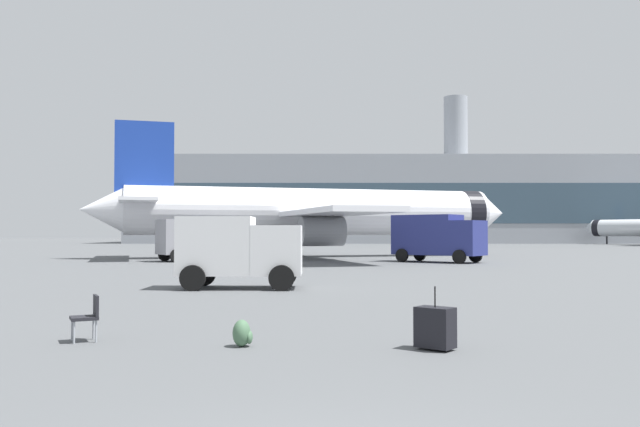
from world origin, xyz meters
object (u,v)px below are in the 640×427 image
Objects in this scene: airplane_at_gate at (314,212)px; safety_cone_mid at (424,251)px; cargo_van at (241,248)px; gate_chair at (91,315)px; fuel_truck at (440,236)px; traveller_backpack at (245,334)px; service_truck at (195,238)px; safety_cone_near at (178,253)px; rolling_suitcase at (438,327)px.

airplane_at_gate is 10.84m from safety_cone_mid.
cargo_van reaches higher than gate_chair.
airplane_at_gate is 12.82m from fuel_truck.
airplane_at_gate reaches higher than traveller_backpack.
cargo_van is at bearing -109.37° from safety_cone_mid.
traveller_backpack is at bearing -77.60° from service_truck.
gate_chair is at bearing -96.96° from cargo_van.
airplane_at_gate is 41.64m from gate_chair.
safety_cone_near is at bearing 106.62° from cargo_van.
safety_cone_near is at bearing 103.98° from traveller_backpack.
traveller_backpack is at bearing -10.85° from gate_chair.
airplane_at_gate reaches higher than fuel_truck.
safety_cone_near is 0.63× the size of rolling_suitcase.
cargo_van is 5.12× the size of gate_chair.
airplane_at_gate is at bearing 43.30° from service_truck.
safety_cone_near is 41.38m from gate_chair.
fuel_truck is at bearing 74.05° from traveller_backpack.
gate_chair reaches higher than traveller_backpack.
fuel_truck reaches higher than safety_cone_near.
gate_chair is (7.32, -40.73, 0.16)m from safety_cone_near.
fuel_truck is at bearing -23.98° from safety_cone_near.
fuel_truck is 9.01× the size of safety_cone_near.
safety_cone_mid is (9.58, 3.88, -3.26)m from airplane_at_gate.
safety_cone_mid is 46.95m from traveller_backpack.
rolling_suitcase reaches higher than traveller_backpack.
gate_chair is at bearing -110.96° from fuel_truck.
rolling_suitcase is (-5.92, -32.90, -1.38)m from fuel_truck.
fuel_truck is 5.66× the size of rolling_suitcase.
service_truck is at bearing -136.70° from airplane_at_gate.
fuel_truck is 12.98× the size of traveller_backpack.
gate_chair reaches higher than safety_cone_near.
cargo_van is 35.78m from safety_cone_mid.
cargo_van is at bearing 111.78° from rolling_suitcase.
traveller_backpack is (-10.31, -45.80, -0.17)m from safety_cone_mid.
fuel_truck reaches higher than rolling_suitcase.
airplane_at_gate is at bearing 85.63° from cargo_van.
safety_cone_mid is at bearing 12.34° from safety_cone_near.
safety_cone_mid is at bearing 81.47° from rolling_suitcase.
cargo_van is (5.96, -22.10, -0.16)m from service_truck.
fuel_truck is 13.33m from safety_cone_mid.
rolling_suitcase reaches higher than safety_cone_near.
gate_chair is (-2.95, 0.57, 0.27)m from traveller_backpack.
service_truck reaches higher than safety_cone_mid.
safety_cone_near is at bearing -176.75° from airplane_at_gate.
safety_cone_mid is (20.59, 4.51, 0.06)m from safety_cone_near.
gate_chair is at bearing -106.34° from safety_cone_mid.
fuel_truck is (16.82, -1.58, 0.16)m from service_truck.
traveller_backpack is at bearing -76.02° from safety_cone_near.
cargo_van is 4.01× the size of rolling_suitcase.
traveller_backpack is at bearing 174.73° from rolling_suitcase.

